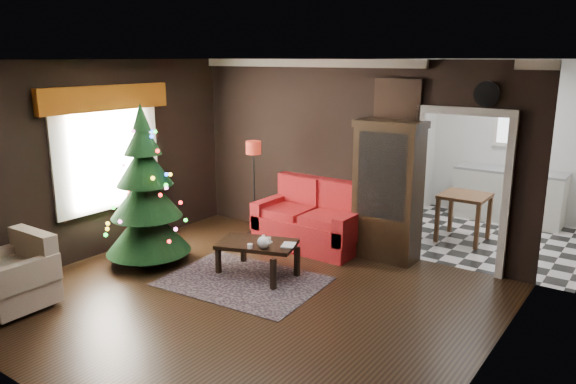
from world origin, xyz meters
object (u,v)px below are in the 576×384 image
Objects in this scene: coffee_table at (257,258)px; wall_clock at (487,94)px; armchair at (13,271)px; teapot at (263,242)px; curio_cabinet at (388,194)px; loveseat at (310,215)px; christmas_tree at (145,191)px; floor_lamp at (254,189)px; kitchen_table at (463,217)px.

wall_clock is at bearing 37.42° from coffee_table.
teapot is at bearing 49.97° from armchair.
curio_cabinet reaches higher than teapot.
loveseat is at bearing -170.34° from wall_clock.
christmas_tree is at bearing -127.99° from loveseat.
coffee_table is (0.05, -1.36, -0.26)m from loveseat.
teapot is at bearing -137.63° from wall_clock.
christmas_tree is at bearing -109.28° from floor_lamp.
teapot is at bearing 12.56° from christmas_tree.
coffee_table is (1.52, 0.53, -0.81)m from christmas_tree.
teapot is (0.27, -1.50, 0.05)m from loveseat.
floor_lamp is 1.50× the size of coffee_table.
floor_lamp is at bearing 70.72° from christmas_tree.
wall_clock is at bearing 46.08° from armchair.
floor_lamp is 3.66m from wall_clock.
wall_clock is at bearing 42.37° from teapot.
wall_clock is (3.95, 4.15, 1.92)m from armchair.
loveseat is at bearing -169.17° from curio_cabinet.
teapot is at bearing -79.92° from loveseat.
curio_cabinet reaches higher than floor_lamp.
teapot is (0.22, -0.14, 0.31)m from coffee_table.
curio_cabinet is 3.37m from christmas_tree.
christmas_tree is (-2.62, -2.11, 0.10)m from curio_cabinet.
armchair is at bearing -101.36° from floor_lamp.
curio_cabinet reaches higher than armchair.
christmas_tree is 4.87m from kitchen_table.
christmas_tree is 4.65m from wall_clock.
curio_cabinet is at bearing 54.94° from armchair.
floor_lamp is 2.00× the size of kitchen_table.
curio_cabinet is at bearing -114.44° from kitchen_table.
armchair is 2.93m from teapot.
wall_clock reaches higher than teapot.
wall_clock is (2.30, 1.76, 2.14)m from coffee_table.
christmas_tree is at bearing -160.89° from coffee_table.
armchair reaches higher than kitchen_table.
loveseat is 1.39m from coffee_table.
loveseat is 2.46m from christmas_tree.
teapot is 3.36m from wall_clock.
christmas_tree is 2.23× the size of coffee_table.
armchair is at bearing -113.13° from loveseat.
kitchen_table is (0.65, 1.43, -0.57)m from curio_cabinet.
curio_cabinet is at bearing -171.47° from wall_clock.
christmas_tree is at bearing -149.11° from wall_clock.
armchair is at bearing -133.59° from wall_clock.
loveseat is at bearing 14.96° from floor_lamp.
kitchen_table is (1.75, 3.01, 0.14)m from coffee_table.
curio_cabinet reaches higher than loveseat.
armchair is at bearing -93.96° from christmas_tree.
teapot is at bearing -117.18° from curio_cabinet.
curio_cabinet is 1.88m from wall_clock.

